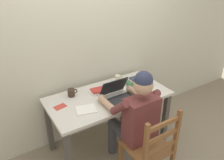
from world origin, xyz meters
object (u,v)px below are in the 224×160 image
(computer_mouse, at_px, (139,93))
(book_stack_side, at_px, (133,81))
(seated_person, at_px, (134,116))
(desk, at_px, (109,103))
(book_stack_main, at_px, (98,91))
(coffee_mug_white, at_px, (118,79))
(landscape_photo_print, at_px, (60,107))
(laptop, at_px, (118,95))
(coffee_mug_dark, at_px, (71,93))
(wooden_chair, at_px, (150,149))

(computer_mouse, distance_m, book_stack_side, 0.25)
(seated_person, distance_m, computer_mouse, 0.39)
(desk, xyz_separation_m, book_stack_main, (-0.07, 0.13, 0.12))
(seated_person, height_order, book_stack_side, seated_person)
(coffee_mug_white, distance_m, book_stack_side, 0.20)
(computer_mouse, bearing_deg, coffee_mug_white, 97.19)
(seated_person, distance_m, book_stack_side, 0.62)
(book_stack_main, bearing_deg, landscape_photo_print, -173.92)
(computer_mouse, bearing_deg, book_stack_main, 144.10)
(book_stack_main, height_order, landscape_photo_print, book_stack_main)
(laptop, distance_m, coffee_mug_dark, 0.55)
(desk, xyz_separation_m, wooden_chair, (0.05, -0.71, -0.18))
(laptop, distance_m, book_stack_main, 0.28)
(book_stack_side, bearing_deg, book_stack_main, 173.45)
(laptop, height_order, coffee_mug_white, laptop)
(laptop, relative_size, coffee_mug_white, 2.96)
(desk, bearing_deg, laptop, -67.16)
(landscape_photo_print, bearing_deg, laptop, -28.39)
(landscape_photo_print, bearing_deg, book_stack_main, -4.47)
(landscape_photo_print, bearing_deg, computer_mouse, -25.29)
(computer_mouse, relative_size, landscape_photo_print, 0.77)
(computer_mouse, bearing_deg, book_stack_side, 68.49)
(seated_person, relative_size, coffee_mug_dark, 10.48)
(seated_person, xyz_separation_m, computer_mouse, (0.27, 0.27, 0.07))
(computer_mouse, distance_m, coffee_mug_white, 0.38)
(seated_person, distance_m, coffee_mug_white, 0.69)
(desk, xyz_separation_m, coffee_mug_white, (0.27, 0.22, 0.15))
(book_stack_side, distance_m, landscape_photo_print, 0.98)
(book_stack_main, height_order, book_stack_side, book_stack_side)
(seated_person, relative_size, coffee_mug_white, 11.21)
(laptop, xyz_separation_m, book_stack_main, (-0.13, 0.25, -0.03))
(desk, distance_m, landscape_photo_print, 0.58)
(coffee_mug_white, height_order, book_stack_side, coffee_mug_white)
(wooden_chair, distance_m, computer_mouse, 0.68)
(laptop, distance_m, computer_mouse, 0.27)
(coffee_mug_dark, xyz_separation_m, book_stack_side, (0.78, -0.15, -0.00))
(wooden_chair, xyz_separation_m, computer_mouse, (0.27, 0.55, 0.29))
(wooden_chair, distance_m, laptop, 0.67)
(coffee_mug_dark, bearing_deg, wooden_chair, -65.48)
(wooden_chair, bearing_deg, seated_person, 90.00)
(desk, height_order, computer_mouse, computer_mouse)
(wooden_chair, xyz_separation_m, book_stack_main, (-0.13, 0.84, 0.30))
(coffee_mug_white, distance_m, book_stack_main, 0.36)
(coffee_mug_dark, bearing_deg, coffee_mug_white, -0.02)
(wooden_chair, height_order, laptop, laptop)
(wooden_chair, bearing_deg, laptop, 89.96)
(wooden_chair, bearing_deg, landscape_photo_print, 128.23)
(seated_person, bearing_deg, coffee_mug_dark, 123.16)
(seated_person, bearing_deg, coffee_mug_white, 71.23)
(wooden_chair, xyz_separation_m, coffee_mug_white, (0.22, 0.93, 0.33))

